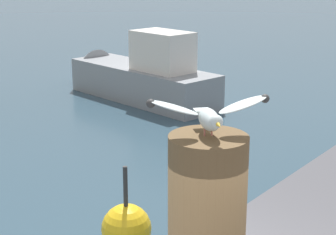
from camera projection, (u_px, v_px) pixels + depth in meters
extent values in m
cylinder|color=brown|center=(207.00, 223.00, 2.80)|extent=(0.40, 0.40, 0.93)
cylinder|color=#C66C60|center=(205.00, 132.00, 2.67)|extent=(0.01, 0.01, 0.04)
cylinder|color=#C66C60|center=(212.00, 132.00, 2.68)|extent=(0.01, 0.01, 0.04)
ellipsoid|color=silver|center=(209.00, 119.00, 2.65)|extent=(0.22, 0.23, 0.10)
sphere|color=silver|center=(216.00, 122.00, 2.51)|extent=(0.06, 0.06, 0.06)
cone|color=gold|center=(219.00, 126.00, 2.46)|extent=(0.05, 0.05, 0.02)
cube|color=silver|center=(202.00, 110.00, 2.78)|extent=(0.11, 0.11, 0.01)
ellipsoid|color=silver|center=(174.00, 108.00, 2.61)|extent=(0.26, 0.25, 0.10)
sphere|color=#373737|center=(151.00, 104.00, 2.58)|extent=(0.04, 0.04, 0.04)
ellipsoid|color=silver|center=(243.00, 105.00, 2.67)|extent=(0.26, 0.25, 0.10)
sphere|color=#373737|center=(265.00, 99.00, 2.68)|extent=(0.04, 0.04, 0.04)
cube|color=gray|center=(143.00, 83.00, 14.04)|extent=(1.96, 4.52, 0.86)
cone|color=gray|center=(85.00, 68.00, 15.78)|extent=(1.35, 1.35, 1.19)
cube|color=silver|center=(163.00, 51.00, 13.26)|extent=(1.11, 1.57, 0.95)
sphere|color=yellow|center=(126.00, 229.00, 6.12)|extent=(0.56, 0.56, 0.56)
cylinder|color=#2D2D2D|center=(125.00, 188.00, 5.99)|extent=(0.05, 0.05, 0.50)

